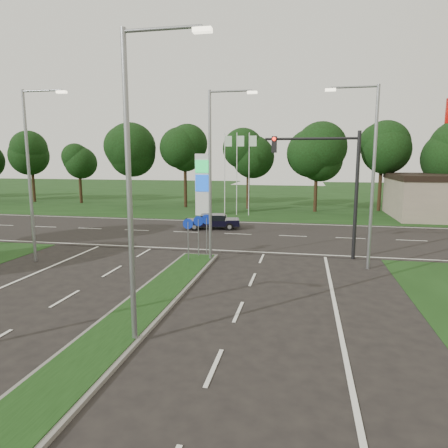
# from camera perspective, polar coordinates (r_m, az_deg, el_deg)

# --- Properties ---
(verge_far) EXTENTS (160.00, 50.00, 0.02)m
(verge_far) POSITION_cam_1_polar(r_m,az_deg,el_deg) (60.17, 5.91, 3.98)
(verge_far) COLOR black
(verge_far) RESTS_ON ground
(cross_road) EXTENTS (160.00, 12.00, 0.02)m
(cross_road) POSITION_cam_1_polar(r_m,az_deg,el_deg) (29.73, 0.11, -1.40)
(cross_road) COLOR black
(cross_road) RESTS_ON ground
(median_kerb) EXTENTS (2.00, 26.00, 0.12)m
(median_kerb) POSITION_cam_1_polar(r_m,az_deg,el_deg) (11.71, -20.60, -19.09)
(median_kerb) COLOR slate
(median_kerb) RESTS_ON ground
(streetlight_median_near) EXTENTS (2.53, 0.22, 9.00)m
(streetlight_median_near) POSITION_cam_1_polar(r_m,az_deg,el_deg) (11.65, -12.58, 6.93)
(streetlight_median_near) COLOR gray
(streetlight_median_near) RESTS_ON ground
(streetlight_median_far) EXTENTS (2.53, 0.22, 9.00)m
(streetlight_median_far) POSITION_cam_1_polar(r_m,az_deg,el_deg) (21.18, -1.49, 8.11)
(streetlight_median_far) COLOR gray
(streetlight_median_far) RESTS_ON ground
(streetlight_left_far) EXTENTS (2.53, 0.22, 9.00)m
(streetlight_left_far) POSITION_cam_1_polar(r_m,az_deg,el_deg) (23.33, -25.76, 7.31)
(streetlight_left_far) COLOR gray
(streetlight_left_far) RESTS_ON ground
(streetlight_right_far) EXTENTS (2.53, 0.22, 9.00)m
(streetlight_right_far) POSITION_cam_1_polar(r_m,az_deg,el_deg) (20.88, 20.06, 7.54)
(streetlight_right_far) COLOR gray
(streetlight_right_far) RESTS_ON ground
(traffic_signal) EXTENTS (5.10, 0.42, 7.00)m
(traffic_signal) POSITION_cam_1_polar(r_m,az_deg,el_deg) (22.71, 15.21, 6.79)
(traffic_signal) COLOR black
(traffic_signal) RESTS_ON ground
(median_signs) EXTENTS (1.16, 1.76, 2.38)m
(median_signs) POSITION_cam_1_polar(r_m,az_deg,el_deg) (22.14, -3.75, -0.62)
(median_signs) COLOR gray
(median_signs) RESTS_ON ground
(gas_pylon) EXTENTS (5.80, 1.26, 8.00)m
(gas_pylon) POSITION_cam_1_polar(r_m,az_deg,el_deg) (38.94, -2.77, 5.87)
(gas_pylon) COLOR silver
(gas_pylon) RESTS_ON ground
(treeline_far) EXTENTS (6.00, 6.00, 9.90)m
(treeline_far) POSITION_cam_1_polar(r_m,az_deg,el_deg) (44.95, 4.29, 10.94)
(treeline_far) COLOR black
(treeline_far) RESTS_ON ground
(navy_sedan) EXTENTS (4.54, 2.63, 1.17)m
(navy_sedan) POSITION_cam_1_polar(r_m,az_deg,el_deg) (31.66, -1.69, 0.41)
(navy_sedan) COLOR black
(navy_sedan) RESTS_ON ground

